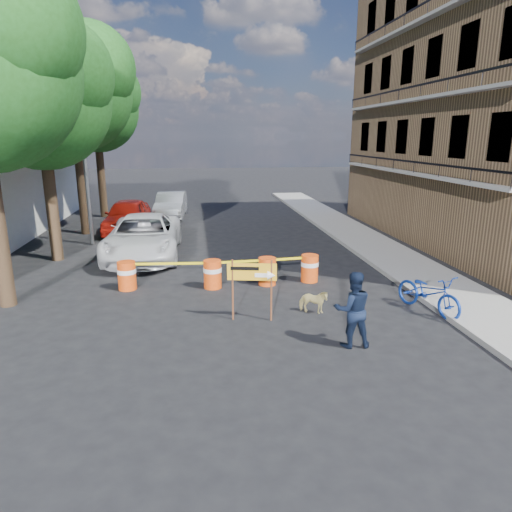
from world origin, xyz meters
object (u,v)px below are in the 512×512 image
object	(u,v)px
barrel_mid_right	(267,271)
sedan_silver	(171,205)
pedestrian	(353,309)
bicycle	(430,275)
dog	(313,302)
barrel_far_left	(127,275)
suv_white	(143,237)
sedan_red	(127,216)
barrel_mid_left	(213,274)
detour_sign	(258,277)
barrel_far_right	(310,268)

from	to	relation	value
barrel_mid_right	sedan_silver	bearing A→B (deg)	105.24
pedestrian	bicycle	distance (m)	3.28
barrel_mid_right	dog	distance (m)	2.76
barrel_far_left	suv_white	xyz separation A→B (m)	(0.13, 4.03, 0.36)
bicycle	sedan_red	bearing A→B (deg)	106.46
barrel_mid_left	bicycle	xyz separation A→B (m)	(5.75, -2.86, 0.58)
detour_sign	bicycle	distance (m)	4.70
barrel_far_right	pedestrian	size ratio (longest dim) A/B	0.51
barrel_far_right	sedan_red	distance (m)	11.66
barrel_far_right	sedan_red	bearing A→B (deg)	127.34
sedan_red	barrel_mid_left	bearing A→B (deg)	-64.45
bicycle	barrel_mid_left	bearing A→B (deg)	132.16
barrel_mid_right	detour_sign	distance (m)	3.08
pedestrian	sedan_red	xyz separation A→B (m)	(-6.82, 14.10, -0.08)
pedestrian	sedan_red	world-z (taller)	pedestrian
bicycle	sedan_silver	size ratio (longest dim) A/B	0.47
barrel_far_right	bicycle	bearing A→B (deg)	-50.83
barrel_mid_left	detour_sign	bearing A→B (deg)	-69.67
sedan_silver	sedan_red	bearing A→B (deg)	-113.50
sedan_silver	barrel_far_left	bearing A→B (deg)	-89.64
barrel_mid_right	sedan_red	xyz separation A→B (m)	(-5.62, 9.42, 0.34)
barrel_far_left	sedan_silver	world-z (taller)	sedan_silver
barrel_far_left	sedan_silver	size ratio (longest dim) A/B	0.20
barrel_mid_left	pedestrian	bearing A→B (deg)	-57.14
detour_sign	suv_white	world-z (taller)	suv_white
dog	detour_sign	bearing A→B (deg)	124.30
barrel_mid_left	sedan_red	xyz separation A→B (m)	(-3.85, 9.51, 0.34)
barrel_far_right	pedestrian	distance (m)	4.86
detour_sign	bicycle	xyz separation A→B (m)	(4.70, -0.04, -0.13)
pedestrian	sedan_silver	xyz separation A→B (m)	(-4.82, 17.96, -0.15)
barrel_mid_right	barrel_far_left	bearing A→B (deg)	178.34
dog	sedan_silver	size ratio (longest dim) A/B	0.18
barrel_far_left	suv_white	bearing A→B (deg)	88.15
barrel_far_right	suv_white	xyz separation A→B (m)	(-5.75, 4.00, 0.36)
detour_sign	dog	distance (m)	1.80
barrel_mid_right	sedan_red	distance (m)	10.98
barrel_far_right	sedan_red	size ratio (longest dim) A/B	0.19
detour_sign	sedan_red	xyz separation A→B (m)	(-4.90, 12.33, -0.38)
barrel_far_left	sedan_silver	xyz separation A→B (m)	(0.81, 13.15, 0.27)
barrel_mid_left	dog	world-z (taller)	barrel_mid_left
sedan_silver	suv_white	bearing A→B (deg)	-90.39
suv_white	sedan_red	xyz separation A→B (m)	(-1.32, 5.27, -0.02)
barrel_mid_right	dog	size ratio (longest dim) A/B	1.13
sedan_red	sedan_silver	world-z (taller)	sedan_red
barrel_mid_left	detour_sign	distance (m)	3.09
barrel_far_left	pedestrian	world-z (taller)	pedestrian
bicycle	detour_sign	bearing A→B (deg)	158.13
pedestrian	sedan_silver	size ratio (longest dim) A/B	0.39
barrel_far_left	barrel_mid_right	bearing A→B (deg)	-1.66
suv_white	detour_sign	bearing A→B (deg)	-62.39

